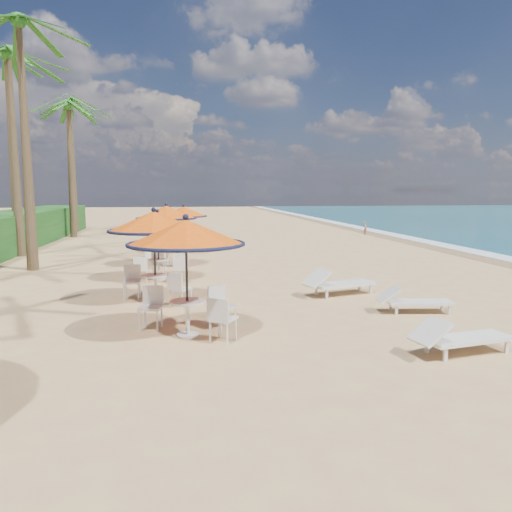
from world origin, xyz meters
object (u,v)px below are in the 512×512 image
Objects in this scene: station_3 at (166,220)px; station_1 at (154,230)px; station_0 at (188,247)px; station_2 at (158,228)px; lounger_near at (458,337)px; lounger_mid at (412,300)px; station_4 at (184,217)px; lounger_far at (337,283)px.

station_1 is at bearing -91.43° from station_3.
station_0 is 1.01× the size of station_3.
station_1 is 1.07× the size of station_2.
station_2 is at bearing -93.65° from station_3.
lounger_near is (4.81, -1.99, -1.50)m from station_0.
lounger_near is at bearing -42.72° from station_1.
station_1 is 1.25× the size of lounger_near.
lounger_near is at bearing -22.47° from station_0.
station_2 is 0.95× the size of station_3.
station_4 is at bearing 120.61° from lounger_mid.
lounger_near is (5.67, -8.60, -1.40)m from station_2.
lounger_far is (5.07, 0.11, -1.57)m from station_1.
station_4 is 11.36m from lounger_far.
station_0 reaches higher than lounger_mid.
station_1 reaches higher than lounger_mid.
lounger_mid is at bearing 11.31° from station_0.
station_2 reaches higher than station_4.
lounger_far is at bearing -68.28° from station_4.
station_1 reaches higher than station_0.
lounger_near is at bearing -93.40° from lounger_mid.
station_4 reaches higher than lounger_near.
station_4 is 1.23× the size of lounger_mid.
station_3 is at bearing 93.88° from station_0.
station_1 is at bearing 104.38° from station_0.
station_3 is (0.20, 3.14, 0.09)m from station_2.
station_1 is 10.63m from station_4.
station_4 is 1.03× the size of lounger_far.
station_3 is 1.10× the size of lounger_far.
station_0 reaches higher than lounger_near.
station_2 reaches higher than lounger_far.
lounger_far is at bearing 125.43° from lounger_mid.
lounger_near is at bearing -56.60° from station_2.
station_1 is at bearing 164.54° from lounger_far.
station_4 is (0.74, 4.05, -0.13)m from station_3.
station_4 is at bearing 95.03° from lounger_far.
station_1 is 7.84m from lounger_near.
station_2 is (-0.86, 6.61, -0.11)m from station_0.
station_3 is 1.32× the size of lounger_mid.
station_0 is 5.42m from lounger_near.
lounger_near reaches higher than lounger_mid.
lounger_far is at bearing -32.76° from station_2.
station_3 is 1.23× the size of lounger_near.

